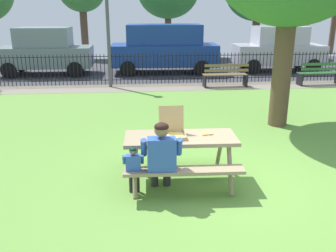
# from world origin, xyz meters

# --- Properties ---
(ground) EXTENTS (28.00, 12.42, 0.02)m
(ground) POSITION_xyz_m (0.00, 2.21, -0.01)
(ground) COLOR #65983F
(cobblestone_walkway) EXTENTS (28.00, 1.40, 0.01)m
(cobblestone_walkway) POSITION_xyz_m (0.00, 7.72, -0.00)
(cobblestone_walkway) COLOR gray
(street_asphalt) EXTENTS (28.00, 7.43, 0.01)m
(street_asphalt) POSITION_xyz_m (0.00, 12.14, -0.01)
(street_asphalt) COLOR #38383D
(picnic_table_foreground) EXTENTS (1.85, 1.54, 0.79)m
(picnic_table_foreground) POSITION_xyz_m (-0.74, 0.13, 0.60)
(picnic_table_foreground) COLOR #998665
(picnic_table_foreground) RESTS_ON ground
(pizza_box_open) EXTENTS (0.42, 0.45, 0.46)m
(pizza_box_open) POSITION_xyz_m (-0.87, 0.17, 0.86)
(pizza_box_open) COLOR tan
(pizza_box_open) RESTS_ON picnic_table_foreground
(pizza_slice_on_table) EXTENTS (0.20, 0.23, 0.02)m
(pizza_slice_on_table) POSITION_xyz_m (-0.31, 0.21, 0.78)
(pizza_slice_on_table) COLOR #EDC757
(pizza_slice_on_table) RESTS_ON picnic_table_foreground
(adult_at_table) EXTENTS (0.62, 0.60, 1.19)m
(adult_at_table) POSITION_xyz_m (-1.09, -0.36, 0.66)
(adult_at_table) COLOR #2A2A2A
(adult_at_table) RESTS_ON ground
(child_at_table) EXTENTS (0.32, 0.31, 0.82)m
(child_at_table) POSITION_xyz_m (-1.51, -0.38, 0.50)
(child_at_table) COLOR black
(child_at_table) RESTS_ON ground
(iron_fence_streetside) EXTENTS (19.29, 0.03, 1.14)m
(iron_fence_streetside) POSITION_xyz_m (0.00, 8.42, 0.58)
(iron_fence_streetside) COLOR black
(iron_fence_streetside) RESTS_ON ground
(park_bench_center) EXTENTS (1.61, 0.49, 0.85)m
(park_bench_center) POSITION_xyz_m (1.84, 7.58, 0.42)
(park_bench_center) COLOR olive
(park_bench_center) RESTS_ON ground
(park_bench_right) EXTENTS (1.61, 0.49, 0.85)m
(park_bench_right) POSITION_xyz_m (5.42, 7.58, 0.42)
(park_bench_right) COLOR #305F31
(park_bench_right) RESTS_ON ground
(lamp_post_walkway) EXTENTS (0.28, 0.28, 3.78)m
(lamp_post_walkway) POSITION_xyz_m (-2.31, 7.96, 2.33)
(lamp_post_walkway) COLOR #4C4C51
(lamp_post_walkway) RESTS_ON ground
(parked_car_far_left) EXTENTS (3.92, 1.86, 1.98)m
(parked_car_far_left) POSITION_xyz_m (-5.19, 10.91, 1.01)
(parked_car_far_left) COLOR slate
(parked_car_far_left) RESTS_ON ground
(parked_car_left) EXTENTS (4.67, 2.09, 2.08)m
(parked_car_left) POSITION_xyz_m (-0.10, 10.91, 1.10)
(parked_car_left) COLOR navy
(parked_car_left) RESTS_ON ground
(parked_car_center) EXTENTS (3.96, 1.96, 1.98)m
(parked_car_center) POSITION_xyz_m (5.07, 10.91, 1.01)
(parked_car_center) COLOR #B8B5C1
(parked_car_center) RESTS_ON ground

